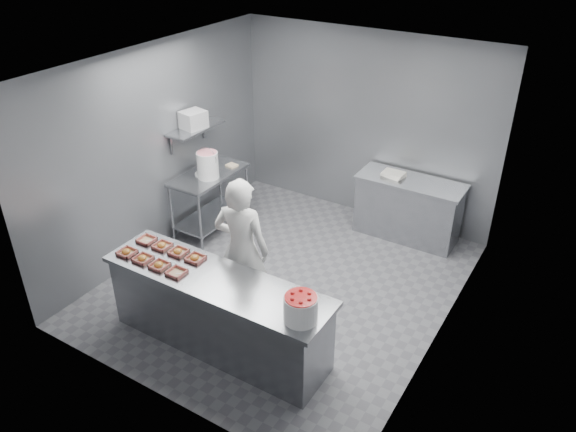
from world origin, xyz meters
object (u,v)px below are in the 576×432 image
(back_counter, at_px, (408,208))
(worker, at_px, (242,250))
(service_counter, at_px, (218,312))
(tray_6, at_px, (178,252))
(tray_5, at_px, (162,246))
(prep_table, at_px, (210,192))
(tray_2, at_px, (159,265))
(strawberry_tub, at_px, (301,307))
(tray_0, at_px, (127,252))
(tray_7, at_px, (195,258))
(tray_3, at_px, (177,272))
(tray_4, at_px, (147,240))
(appliance, at_px, (193,120))
(glaze_bucket, at_px, (208,164))
(tray_1, at_px, (143,259))

(back_counter, relative_size, worker, 0.85)
(service_counter, xyz_separation_m, tray_6, (-0.64, 0.15, 0.47))
(tray_5, height_order, tray_6, same)
(service_counter, relative_size, prep_table, 2.17)
(tray_2, height_order, strawberry_tub, strawberry_tub)
(service_counter, xyz_separation_m, tray_0, (-1.12, -0.15, 0.47))
(back_counter, relative_size, tray_7, 8.01)
(service_counter, xyz_separation_m, tray_3, (-0.40, -0.15, 0.47))
(tray_4, height_order, worker, worker)
(back_counter, distance_m, strawberry_tub, 3.41)
(strawberry_tub, xyz_separation_m, appliance, (-2.90, 2.02, 0.64))
(tray_2, bearing_deg, worker, 54.24)
(back_counter, distance_m, tray_4, 3.73)
(prep_table, height_order, glaze_bucket, glaze_bucket)
(tray_2, xyz_separation_m, tray_5, (-0.24, 0.30, 0.00))
(tray_1, bearing_deg, tray_4, 127.88)
(back_counter, xyz_separation_m, tray_2, (-1.54, -3.40, 0.47))
(tray_1, distance_m, tray_7, 0.57)
(tray_2, distance_m, tray_4, 0.57)
(tray_2, relative_size, strawberry_tub, 0.58)
(tray_4, height_order, tray_5, tray_5)
(prep_table, bearing_deg, service_counter, -49.76)
(tray_6, height_order, appliance, appliance)
(tray_1, height_order, tray_7, same)
(tray_1, height_order, tray_6, same)
(tray_0, height_order, tray_7, same)
(prep_table, height_order, tray_3, tray_3)
(tray_4, distance_m, worker, 1.11)
(tray_1, distance_m, tray_6, 0.39)
(tray_7, xyz_separation_m, appliance, (-1.42, 1.77, 0.76))
(tray_2, bearing_deg, tray_1, 180.00)
(tray_7, height_order, strawberry_tub, strawberry_tub)
(tray_6, bearing_deg, tray_1, -128.24)
(tray_3, height_order, worker, worker)
(tray_3, bearing_deg, tray_6, 128.59)
(tray_2, distance_m, appliance, 2.50)
(tray_0, height_order, tray_4, tray_0)
(service_counter, distance_m, tray_7, 0.64)
(service_counter, distance_m, appliance, 2.92)
(worker, xyz_separation_m, strawberry_tub, (1.18, -0.70, 0.16))
(tray_4, distance_m, tray_6, 0.48)
(service_counter, height_order, prep_table, same)
(tray_1, bearing_deg, service_counter, 9.82)
(tray_3, bearing_deg, service_counter, 21.01)
(service_counter, bearing_deg, glaze_bucket, 130.31)
(back_counter, distance_m, tray_1, 3.87)
(tray_1, xyz_separation_m, appliance, (-0.94, 2.07, 0.76))
(tray_7, bearing_deg, strawberry_tub, -9.69)
(service_counter, height_order, tray_0, tray_0)
(prep_table, relative_size, tray_6, 6.40)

